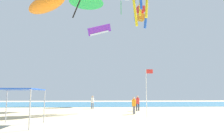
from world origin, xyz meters
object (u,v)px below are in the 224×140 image
Objects in this scene: kite_inflatable_orange at (46,4)px; person_near_tent at (138,102)px; kite_delta_green at (86,0)px; kite_box_red at (141,14)px; person_central at (92,101)px; person_leftmost at (134,104)px; banner_flag at (147,89)px; canopy_tent at (18,91)px; kite_parafoil_purple at (100,30)px.

person_near_tent is at bearing -127.28° from kite_inflatable_orange.
kite_delta_green is 1.91× the size of kite_box_red.
person_near_tent is at bearing 7.17° from person_central.
person_leftmost is at bearing -17.92° from person_central.
banner_flag reaches higher than person_central.
kite_parafoil_purple reaches higher than canopy_tent.
person_central is 13.94m from kite_inflatable_orange.
kite_inflatable_orange is 2.01× the size of kite_box_red.
kite_delta_green is (-0.77, -4.76, 12.65)m from person_central.
person_central is 19.32m from kite_parafoil_purple.
canopy_tent is at bearing -170.81° from kite_delta_green.
kite_parafoil_purple is at bearing -108.28° from kite_box_red.
person_central is 0.45× the size of banner_flag.
banner_flag is at bearing -23.89° from person_central.
kite_inflatable_orange is (-9.57, 1.67, 11.10)m from person_leftmost.
kite_inflatable_orange is at bearing -82.86° from person_central.
kite_box_red is (4.09, 15.87, 18.02)m from person_near_tent.
banner_flag is at bearing 20.70° from canopy_tent.
kite_box_red is at bearing 62.88° from canopy_tent.
kite_box_red reaches higher than kite_delta_green.
person_near_tent is 8.11m from banner_flag.
kite_delta_green reaches higher than person_leftmost.
kite_inflatable_orange is 20.67m from kite_parafoil_purple.
canopy_tent is 1.69× the size of person_near_tent.
person_near_tent is at bearing -25.82° from kite_box_red.
kite_parafoil_purple is (-3.83, 24.89, 13.23)m from banner_flag.
person_central is 0.32× the size of kite_delta_green.
kite_inflatable_orange is 24.63m from kite_box_red.
kite_delta_green is (4.41, 2.01, 1.61)m from kite_inflatable_orange.
person_leftmost is 14.75m from kite_inflatable_orange.
kite_inflatable_orange is at bearing 141.51° from kite_delta_green.
kite_parafoil_purple is at bearing 41.48° from person_leftmost.
person_central is 0.36× the size of kite_parafoil_purple.
person_near_tent is 7.05m from person_central.
banner_flag is 0.70× the size of kite_delta_green.
kite_parafoil_purple is at bearing 21.22° from kite_delta_green.
person_leftmost is at bearing -150.17° from kite_inflatable_orange.
banner_flag is (9.12, 3.45, 0.24)m from canopy_tent.
banner_flag is 0.80× the size of kite_parafoil_purple.
kite_inflatable_orange reaches higher than banner_flag.
banner_flag is 14.67m from kite_delta_green.
canopy_tent is 1.80× the size of person_leftmost.
person_central is at bearing 65.06° from kite_parafoil_purple.
person_leftmost is 0.34× the size of kite_parafoil_purple.
person_leftmost is 9.51m from person_central.
person_central is (4.29, 15.69, -1.11)m from canopy_tent.
person_near_tent is (9.89, 11.41, -1.10)m from canopy_tent.
person_near_tent is 1.07× the size of person_leftmost.
kite_inflatable_orange is at bearing 95.66° from canopy_tent.
kite_inflatable_orange reaches higher than person_near_tent.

